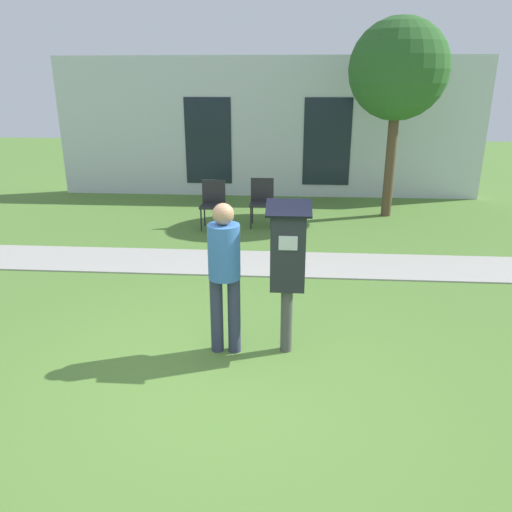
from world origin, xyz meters
TOP-DOWN VIEW (x-y plane):
  - ground_plane at (0.00, 0.00)m, footprint 40.00×40.00m
  - sidewalk at (0.00, 3.23)m, footprint 12.00×1.10m
  - building_facade at (0.00, 8.09)m, footprint 10.00×0.26m
  - parking_meter at (0.58, 0.66)m, footprint 0.44×0.31m
  - person_standing at (-0.04, 0.61)m, footprint 0.32×0.32m
  - outdoor_chair_left at (-0.88, 5.18)m, footprint 0.44×0.44m
  - outdoor_chair_middle at (0.03, 5.42)m, footprint 0.44×0.44m
  - tree at (2.57, 6.32)m, footprint 1.90×1.90m

SIDE VIEW (x-z plane):
  - ground_plane at x=0.00m, z-range 0.00..0.00m
  - sidewalk at x=0.00m, z-range 0.00..0.02m
  - outdoor_chair_left at x=-0.88m, z-range 0.08..0.98m
  - outdoor_chair_middle at x=0.03m, z-range 0.08..0.98m
  - person_standing at x=-0.04m, z-range 0.14..1.72m
  - parking_meter at x=0.58m, z-range 0.22..1.81m
  - building_facade at x=0.00m, z-range 0.00..3.20m
  - tree at x=2.57m, z-range 0.94..4.75m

